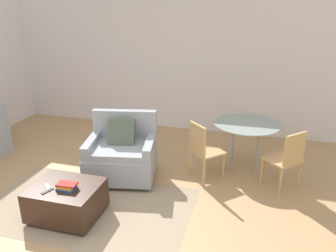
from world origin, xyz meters
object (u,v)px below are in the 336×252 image
object	(u,v)px
book_stack	(67,186)
potted_plant	(0,127)
dining_table	(246,129)
dining_chair_near_left	(203,148)
tv_remote_primary	(48,187)
tv_remote_secondary	(47,191)
armchair	(122,154)
dining_chair_near_right	(287,157)
ottoman	(67,200)

from	to	relation	value
book_stack	potted_plant	world-z (taller)	potted_plant
book_stack	dining_table	world-z (taller)	dining_table
potted_plant	dining_chair_near_left	xyz separation A→B (m)	(4.15, -0.55, 0.29)
tv_remote_primary	potted_plant	xyz separation A→B (m)	(-2.50, 2.01, -0.21)
book_stack	tv_remote_secondary	size ratio (longest dim) A/B	1.52
armchair	tv_remote_primary	distance (m)	1.29
potted_plant	tv_remote_primary	bearing A→B (deg)	-38.89
tv_remote_secondary	dining_chair_near_right	world-z (taller)	dining_chair_near_right
tv_remote_secondary	dining_chair_near_left	world-z (taller)	dining_chair_near_left
ottoman	tv_remote_primary	bearing A→B (deg)	-159.04
dining_chair_near_right	book_stack	bearing A→B (deg)	-150.87
tv_remote_primary	potted_plant	size ratio (longest dim) A/B	0.13
book_stack	dining_chair_near_left	xyz separation A→B (m)	(1.40, 1.44, 0.05)
tv_remote_primary	dining_chair_near_right	world-z (taller)	dining_chair_near_right
potted_plant	dining_table	size ratio (longest dim) A/B	1.03
armchair	potted_plant	world-z (taller)	potted_plant
dining_chair_near_left	potted_plant	bearing A→B (deg)	172.40
armchair	book_stack	xyz separation A→B (m)	(-0.20, -1.18, 0.09)
armchair	dining_chair_near_left	bearing A→B (deg)	12.25
potted_plant	ottoman	bearing A→B (deg)	-35.85
armchair	potted_plant	size ratio (longest dim) A/B	1.05
potted_plant	dining_chair_near_right	xyz separation A→B (m)	(5.34, -0.55, 0.29)
ottoman	tv_remote_primary	world-z (taller)	tv_remote_primary
book_stack	tv_remote_primary	bearing A→B (deg)	-176.40
potted_plant	dining_chair_near_right	world-z (taller)	potted_plant
tv_remote_secondary	potted_plant	distance (m)	3.31
armchair	dining_chair_near_left	world-z (taller)	armchair
potted_plant	dining_chair_near_left	world-z (taller)	potted_plant
book_stack	tv_remote_primary	xyz separation A→B (m)	(-0.26, -0.02, -0.04)
ottoman	tv_remote_secondary	xyz separation A→B (m)	(-0.13, -0.16, 0.20)
dining_table	dining_chair_near_right	bearing A→B (deg)	-45.00
dining_table	tv_remote_primary	bearing A→B (deg)	-137.58
book_stack	tv_remote_secondary	bearing A→B (deg)	-152.25
tv_remote_primary	dining_table	distance (m)	3.06
armchair	dining_chair_near_left	distance (m)	1.23
dining_chair_near_left	dining_chair_near_right	xyz separation A→B (m)	(1.19, 0.00, 0.00)
tv_remote_primary	dining_chair_near_left	world-z (taller)	dining_chair_near_left
tv_remote_primary	dining_chair_near_left	size ratio (longest dim) A/B	0.16
tv_remote_primary	tv_remote_secondary	world-z (taller)	same
book_stack	potted_plant	distance (m)	3.41
tv_remote_secondary	dining_table	size ratio (longest dim) A/B	0.15
tv_remote_secondary	dining_table	xyz separation A→B (m)	(2.19, 2.15, 0.23)
armchair	tv_remote_secondary	world-z (taller)	armchair
tv_remote_secondary	potted_plant	size ratio (longest dim) A/B	0.15
armchair	dining_chair_near_right	size ratio (longest dim) A/B	1.26
book_stack	tv_remote_secondary	world-z (taller)	book_stack
tv_remote_primary	dining_chair_near_left	xyz separation A→B (m)	(1.65, 1.46, 0.09)
ottoman	dining_table	xyz separation A→B (m)	(2.06, 1.98, 0.43)
armchair	dining_table	xyz separation A→B (m)	(1.79, 0.86, 0.29)
ottoman	tv_remote_secondary	world-z (taller)	tv_remote_secondary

